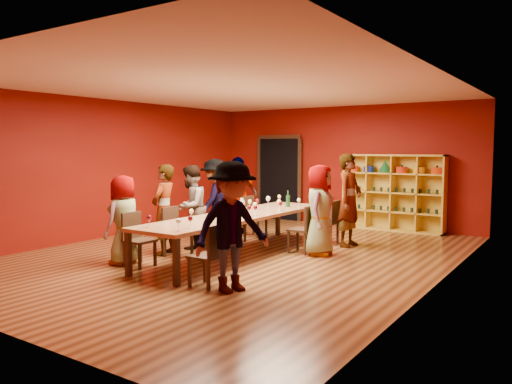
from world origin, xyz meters
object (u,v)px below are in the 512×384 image
Objects in this scene: person_right_3 at (319,210)px; chair_person_left_4 at (253,214)px; person_left_3 at (215,200)px; chair_person_right_0 at (211,252)px; wine_bottle at (288,201)px; person_left_1 at (164,210)px; chair_person_left_0 at (136,236)px; person_right_4 at (349,200)px; tasting_table at (239,217)px; person_left_0 at (124,220)px; person_left_4 at (239,196)px; spittoon_bowl at (231,212)px; chair_person_right_3 at (305,227)px; chair_person_left_3 at (230,218)px; chair_person_right_4 at (330,220)px; chair_person_left_1 at (175,229)px; chair_person_left_2 at (201,224)px; person_left_2 at (191,207)px; person_right_0 at (232,227)px; shelving_unit at (393,189)px.

chair_person_left_4 is at bearing 53.28° from person_right_3.
chair_person_right_0 is at bearing 24.15° from person_left_3.
person_left_3 is 1.56m from wine_bottle.
person_left_1 reaches higher than person_right_3.
wine_bottle is at bearing 133.85° from person_left_1.
chair_person_left_0 is 4.20m from person_right_4.
wine_bottle is at bearing 83.90° from tasting_table.
person_left_0 is at bearing -17.08° from person_left_1.
person_left_4 is at bearing -180.00° from chair_person_left_4.
spittoon_bowl is (1.15, 0.50, -0.00)m from person_left_1.
chair_person_right_3 is (1.82, 2.46, 0.00)m from chair_person_left_0.
chair_person_left_3 is 1.00× the size of chair_person_right_4.
spittoon_bowl is (-0.93, 1.72, 0.33)m from chair_person_right_0.
chair_person_left_1 is at bearing 146.17° from chair_person_right_0.
chair_person_right_0 is (1.82, -1.94, 0.00)m from chair_person_left_2.
person_left_2 is 0.92× the size of person_left_4.
person_right_0 is 5.83× the size of spittoon_bowl.
chair_person_right_4 is (0.00, 3.84, 0.00)m from chair_person_right_0.
wine_bottle is at bearing 38.44° from person_right_0.
shelving_unit is 2.50m from chair_person_right_4.
person_left_3 reaches higher than person_left_1.
person_right_4 is (2.53, 3.53, 0.17)m from person_left_0.
shelving_unit is at bearing 82.04° from chair_person_right_3.
chair_person_left_3 and chair_person_left_4 have the same top height.
chair_person_left_1 is at bearing -142.35° from tasting_table.
person_right_3 is 1.16m from chair_person_right_4.
wine_bottle is (1.37, 3.12, 0.13)m from person_left_0.
person_left_4 is 4.32m from chair_person_right_0.
person_right_0 is 1.99× the size of chair_person_right_4.
tasting_table is at bearing 115.34° from chair_person_right_0.
chair_person_right_3 is (1.82, -0.94, 0.00)m from chair_person_left_4.
chair_person_left_1 reaches higher than tasting_table.
person_left_2 is (-0.25, 0.00, 0.31)m from chair_person_left_2.
person_left_4 is (-0.10, 2.49, 0.05)m from person_left_1.
chair_person_left_2 is 1.00× the size of chair_person_right_3.
person_left_1 reaches higher than person_left_2.
person_left_4 reaches higher than chair_person_left_3.
spittoon_bowl is 0.89× the size of wine_bottle.
shelving_unit is 6.49m from person_left_0.
person_left_3 is (-0.10, 2.58, 0.11)m from person_left_0.
person_right_0 is at bearing -179.28° from person_right_4.
chair_person_left_2 is at bearing 9.45° from person_left_3.
chair_person_right_4 is at bearing 114.70° from person_left_2.
chair_person_left_4 is at bearing 169.85° from person_left_0.
chair_person_right_3 is (2.22, -0.13, -0.36)m from person_left_3.
spittoon_bowl is (1.29, -1.17, -0.04)m from person_left_3.
chair_person_left_2 is (-0.91, 0.02, -0.20)m from tasting_table.
person_right_3 is (2.11, 2.46, 0.33)m from chair_person_left_0.
chair_person_right_4 is at bearing -101.45° from shelving_unit.
person_left_2 is 0.94× the size of person_left_3.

